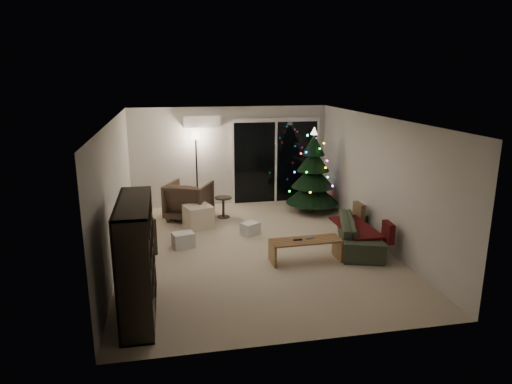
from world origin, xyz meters
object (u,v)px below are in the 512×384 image
Objects in this scene: christmas_tree at (313,170)px; bookshelf at (121,260)px; media_cabinet at (135,231)px; armchair at (189,200)px; coffee_table at (305,250)px; sofa at (360,233)px.

bookshelf is at bearing -134.01° from christmas_tree.
christmas_tree is at bearing -2.23° from media_cabinet.
bookshelf is at bearing 99.63° from armchair.
coffee_table is at bearing 32.36° from bookshelf.
christmas_tree is at bearing 54.39° from bookshelf.
media_cabinet is at bearing 98.40° from bookshelf.
coffee_table is (3.05, -1.23, -0.15)m from media_cabinet.
armchair is 3.04m from christmas_tree.
armchair is at bearing 179.54° from christmas_tree.
bookshelf is 4.44m from armchair.
christmas_tree reaches higher than armchair.
christmas_tree is (4.11, 4.25, 0.21)m from bookshelf.
armchair is 4.01m from sofa.
sofa is (4.30, -0.75, -0.07)m from media_cabinet.
armchair is at bearing 121.38° from coffee_table.
bookshelf reaches higher than media_cabinet.
media_cabinet is 1.16× the size of armchair.
christmas_tree is (4.11, 1.67, 0.69)m from media_cabinet.
coffee_table is (-1.25, -0.48, -0.08)m from sofa.
bookshelf is at bearing -157.98° from coffee_table.
coffee_table is 0.62× the size of christmas_tree.
christmas_tree reaches higher than sofa.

